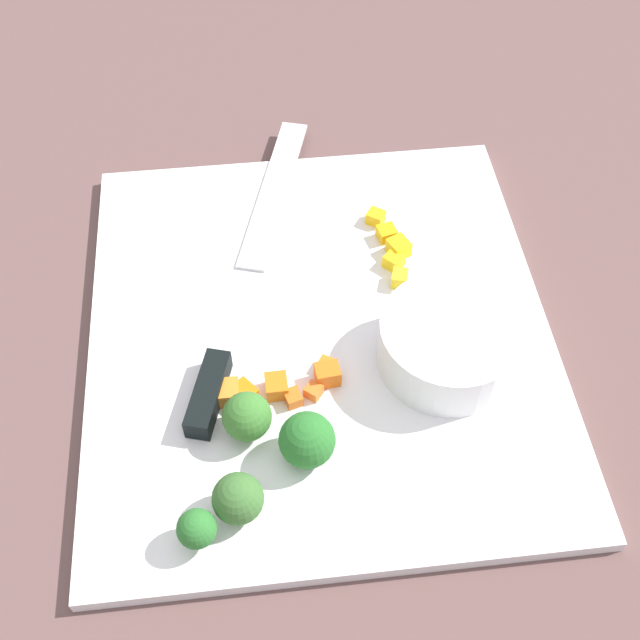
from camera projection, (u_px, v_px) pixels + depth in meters
ground_plane at (320, 336)px, 0.65m from camera, size 4.00×4.00×0.00m
cutting_board at (320, 332)px, 0.65m from camera, size 0.41×0.37×0.01m
prep_bowl at (448, 343)px, 0.61m from camera, size 0.11×0.11×0.04m
chef_knife at (237, 307)px, 0.65m from camera, size 0.35×0.12×0.02m
carrot_dice_0 at (243, 395)px, 0.60m from camera, size 0.02×0.02×0.01m
carrot_dice_1 at (276, 386)px, 0.60m from camera, size 0.02×0.02×0.01m
carrot_dice_2 at (293, 398)px, 0.60m from camera, size 0.02×0.02×0.01m
carrot_dice_3 at (227, 393)px, 0.60m from camera, size 0.02×0.02×0.01m
carrot_dice_4 at (314, 391)px, 0.60m from camera, size 0.02×0.02×0.01m
carrot_dice_5 at (324, 375)px, 0.61m from camera, size 0.02×0.02×0.02m
carrot_dice_6 at (331, 365)px, 0.62m from camera, size 0.02×0.02×0.01m
pepper_dice_0 at (387, 233)px, 0.70m from camera, size 0.02×0.02×0.01m
pepper_dice_1 at (394, 261)px, 0.68m from camera, size 0.02×0.02×0.01m
pepper_dice_2 at (399, 247)px, 0.69m from camera, size 0.02×0.02×0.01m
pepper_dice_3 at (400, 278)px, 0.67m from camera, size 0.02×0.02×0.01m
pepper_dice_4 at (376, 217)px, 0.71m from camera, size 0.02×0.02×0.01m
broccoli_floret_0 at (238, 499)px, 0.53m from camera, size 0.04×0.04×0.04m
broccoli_floret_1 at (247, 417)px, 0.57m from camera, size 0.04×0.04×0.04m
broccoli_floret_2 at (197, 529)px, 0.52m from camera, size 0.03×0.03×0.03m
broccoli_floret_3 at (307, 440)px, 0.56m from camera, size 0.04×0.04×0.04m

